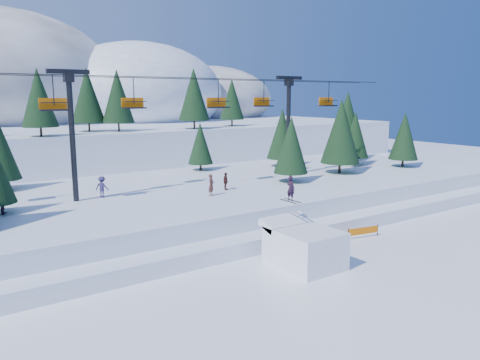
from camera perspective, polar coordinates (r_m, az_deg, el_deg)
ground at (r=29.18m, az=9.04°, el=-11.59°), size 160.00×160.00×0.00m
mid_shelf at (r=43.04m, az=-7.60°, el=-2.66°), size 70.00×22.00×2.50m
berm at (r=34.88m, az=-0.06°, el=-6.83°), size 70.00×6.00×1.10m
mountain_ridge at (r=93.89m, az=-26.34°, el=8.48°), size 119.00×60.00×26.46m
jump_kicker at (r=30.51m, az=7.74°, el=-7.95°), size 3.56×4.85×5.64m
chairlift at (r=42.72m, az=-6.12°, el=8.21°), size 46.00×3.21×10.28m
conifer_stand at (r=44.43m, az=-4.79°, el=4.91°), size 61.51×16.62×8.90m
distant_skiers at (r=41.11m, az=-9.30°, el=-0.33°), size 30.21×7.51×1.83m
banner_near at (r=37.38m, az=14.78°, el=-6.03°), size 2.81×0.58×0.90m
banner_far at (r=38.74m, az=11.23°, el=-5.30°), size 2.82×0.55×0.90m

